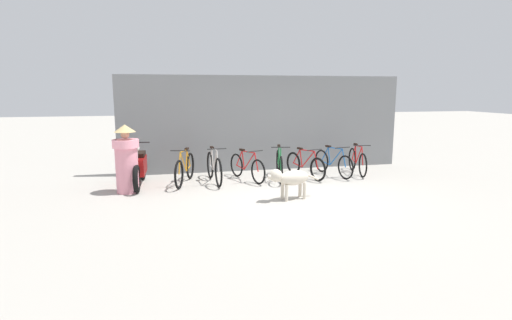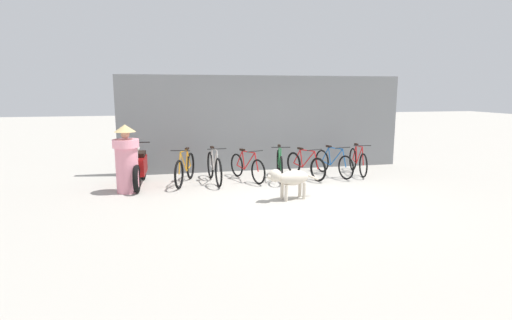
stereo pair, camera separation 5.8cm
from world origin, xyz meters
name	(u,v)px [view 1 (the left image)]	position (x,y,z in m)	size (l,w,h in m)	color
ground_plane	(299,195)	(0.00, 0.00, 0.00)	(60.00, 60.00, 0.00)	#ADA89E
shop_wall_back	(265,123)	(0.00, 3.02, 1.33)	(8.11, 0.20, 2.67)	slate
bicycle_0	(185,169)	(-2.36, 1.70, 0.36)	(0.63, 1.70, 0.88)	black
bicycle_1	(214,168)	(-1.65, 1.66, 0.37)	(0.46, 1.71, 0.90)	black
bicycle_2	(247,167)	(-0.80, 1.72, 0.33)	(0.65, 1.57, 0.81)	black
bicycle_3	(279,165)	(0.02, 1.61, 0.37)	(0.50, 1.70, 0.90)	black
bicycle_4	(305,165)	(0.75, 1.70, 0.32)	(0.61, 1.59, 0.79)	black
bicycle_5	(333,163)	(1.57, 1.77, 0.34)	(0.52, 1.65, 0.82)	black
bicycle_6	(357,161)	(2.31, 1.84, 0.35)	(0.46, 1.59, 0.84)	black
motorcycle	(140,168)	(-3.42, 1.69, 0.44)	(0.58, 1.99, 1.11)	black
stray_dog	(290,178)	(-0.30, -0.28, 0.46)	(1.23, 0.49, 0.68)	beige
person_in_robes	(126,159)	(-3.65, 1.12, 0.77)	(0.72, 0.72, 1.52)	pink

